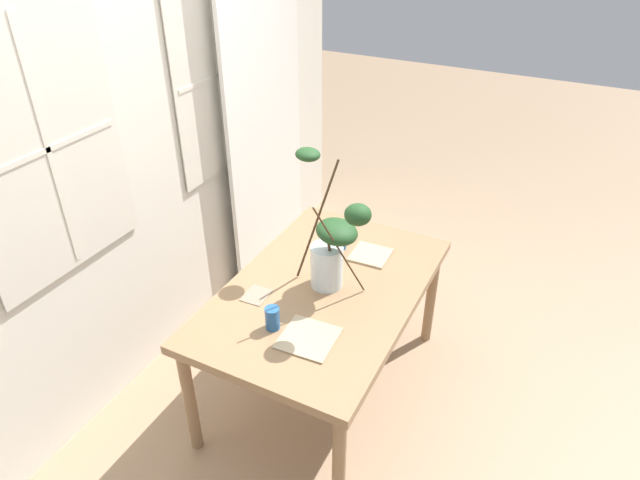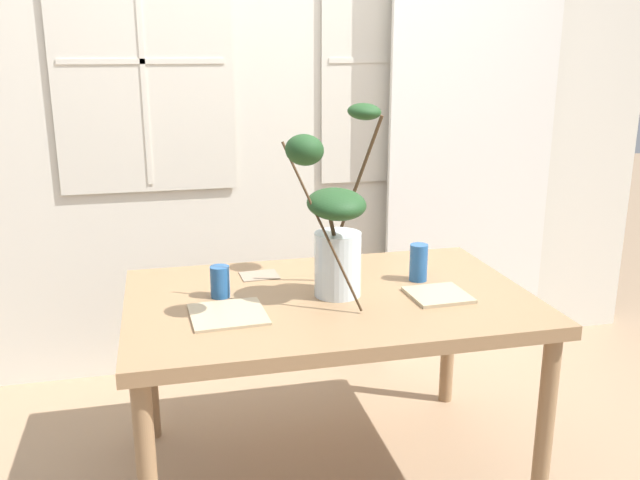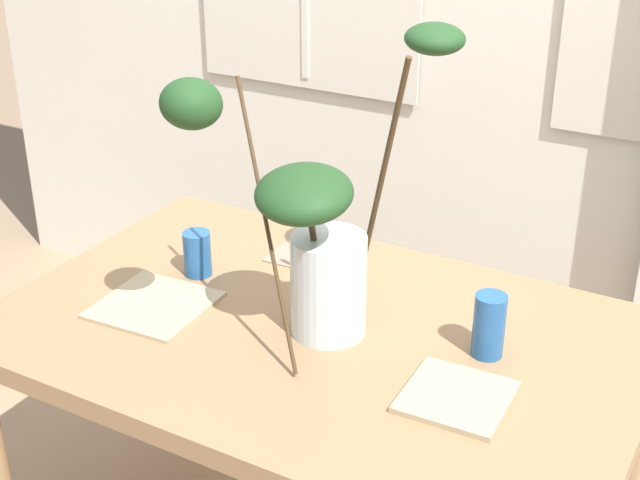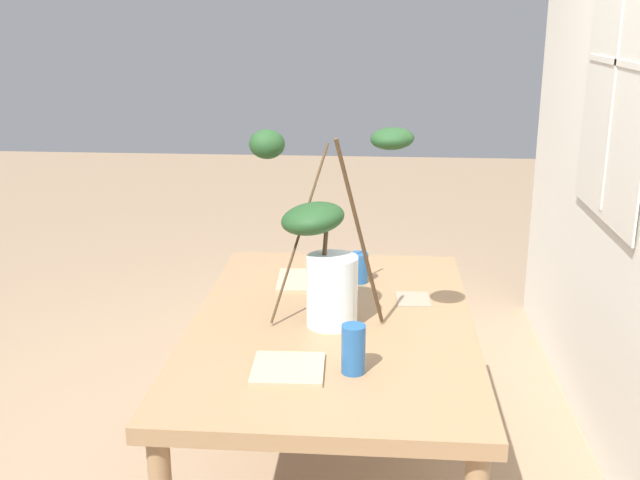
{
  "view_description": "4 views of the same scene",
  "coord_description": "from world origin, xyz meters",
  "views": [
    {
      "loc": [
        -2.07,
        -1.03,
        2.5
      ],
      "look_at": [
        0.0,
        0.03,
        1.01
      ],
      "focal_mm": 31.37,
      "sensor_mm": 36.0,
      "label": 1
    },
    {
      "loc": [
        -0.57,
        -2.26,
        1.59
      ],
      "look_at": [
        -0.04,
        -0.01,
        0.94
      ],
      "focal_mm": 38.17,
      "sensor_mm": 36.0,
      "label": 2
    },
    {
      "loc": [
        0.87,
        -1.53,
        1.8
      ],
      "look_at": [
        -0.03,
        0.06,
        0.92
      ],
      "focal_mm": 50.78,
      "sensor_mm": 36.0,
      "label": 3
    },
    {
      "loc": [
        2.36,
        0.15,
        1.72
      ],
      "look_at": [
        0.08,
        -0.04,
        1.03
      ],
      "focal_mm": 42.81,
      "sensor_mm": 36.0,
      "label": 4
    }
  ],
  "objects": [
    {
      "name": "drinking_glass_blue_right",
      "position": [
        0.37,
        0.08,
        0.8
      ],
      "size": [
        0.07,
        0.07,
        0.14
      ],
      "primitive_type": "cylinder",
      "color": "#235693",
      "rests_on": "dining_table"
    },
    {
      "name": "plate_square_right",
      "position": [
        0.38,
        -0.1,
        0.73
      ],
      "size": [
        0.21,
        0.21,
        0.01
      ],
      "primitive_type": "cube",
      "rotation": [
        0.0,
        0.0,
        0.04
      ],
      "color": "tan",
      "rests_on": "dining_table"
    },
    {
      "name": "dining_table",
      "position": [
        0.0,
        0.0,
        0.65
      ],
      "size": [
        1.45,
        0.94,
        0.73
      ],
      "color": "#93704C",
      "rests_on": "ground"
    },
    {
      "name": "napkin_folded",
      "position": [
        -0.22,
        0.28,
        0.73
      ],
      "size": [
        0.15,
        0.13,
        0.0
      ],
      "primitive_type": "cube",
      "rotation": [
        0.0,
        0.0,
        0.05
      ],
      "color": "gray",
      "rests_on": "dining_table"
    },
    {
      "name": "plate_square_left",
      "position": [
        -0.38,
        -0.11,
        0.73
      ],
      "size": [
        0.26,
        0.26,
        0.01
      ],
      "primitive_type": "cube",
      "rotation": [
        0.0,
        0.0,
        0.05
      ],
      "color": "tan",
      "rests_on": "dining_table"
    },
    {
      "name": "curtain_sheer_side",
      "position": [
        0.98,
        0.94,
        1.13
      ],
      "size": [
        0.89,
        0.03,
        2.26
      ],
      "primitive_type": "cube",
      "color": "white",
      "rests_on": "ground"
    },
    {
      "name": "drinking_glass_blue_left",
      "position": [
        -0.39,
        0.08,
        0.78
      ],
      "size": [
        0.07,
        0.07,
        0.12
      ],
      "primitive_type": "cylinder",
      "color": "#235693",
      "rests_on": "dining_table"
    },
    {
      "name": "vase_with_branches",
      "position": [
        0.02,
        -0.02,
        0.98
      ],
      "size": [
        0.49,
        0.58,
        0.68
      ],
      "color": "silver",
      "rests_on": "dining_table"
    },
    {
      "name": "back_wall_with_windows",
      "position": [
        0.0,
        1.09,
        1.47
      ],
      "size": [
        4.05,
        0.14,
        2.93
      ],
      "color": "silver",
      "rests_on": "ground"
    },
    {
      "name": "ground",
      "position": [
        0.0,
        0.0,
        0.0
      ],
      "size": [
        14.0,
        14.0,
        0.0
      ],
      "primitive_type": "plane",
      "color": "#9E7F60"
    }
  ]
}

